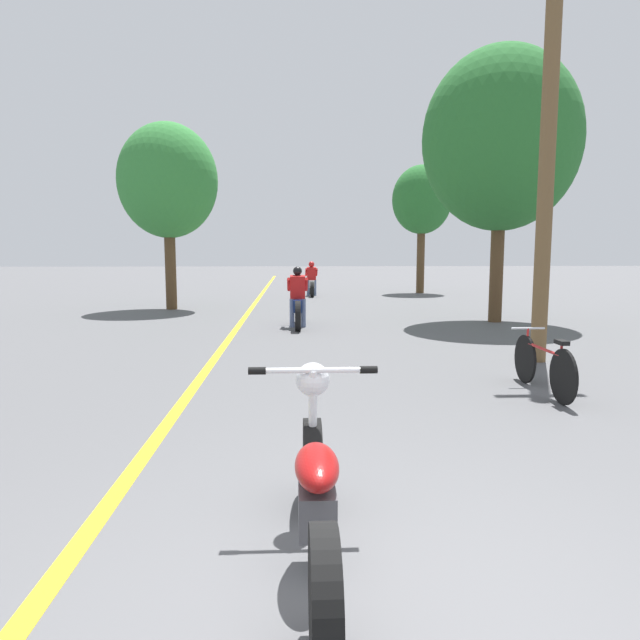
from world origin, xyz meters
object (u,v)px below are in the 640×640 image
Objects in this scene: bicycle_parked at (543,365)px; utility_pole at (548,148)px; roadside_tree_right_near at (501,140)px; motorcycle_rider_far at (312,283)px; motorcycle_rider_lead at (298,304)px; roadside_tree_right_far at (422,201)px; roadside_tree_left at (168,182)px; motorcycle_foreground at (316,492)px.

utility_pole is at bearing 67.94° from bicycle_parked.
motorcycle_rider_far is at bearing 117.19° from roadside_tree_right_near.
motorcycle_rider_lead reaches higher than bicycle_parked.
roadside_tree_right_far reaches higher than motorcycle_rider_far.
roadside_tree_right_near reaches higher than roadside_tree_left.
roadside_tree_right_far is 21.15m from motorcycle_foreground.
utility_pole is 13.94m from motorcycle_rider_far.
utility_pole is 1.18× the size of roadside_tree_left.
motorcycle_rider_far is (-4.52, -1.26, -3.24)m from roadside_tree_right_far.
motorcycle_rider_far is at bearing 103.48° from utility_pole.
utility_pole is 11.28m from roadside_tree_left.
roadside_tree_right_near is at bearing 8.43° from motorcycle_rider_lead.
motorcycle_foreground is (-5.08, -20.26, -3.32)m from roadside_tree_right_far.
roadside_tree_left is at bearing 104.95° from motorcycle_foreground.
roadside_tree_right_near is at bearing 65.75° from motorcycle_foreground.
utility_pole reaches higher than motorcycle_rider_lead.
roadside_tree_right_far is at bearing 84.75° from utility_pole.
utility_pole is 3.64m from bicycle_parked.
roadside_tree_right_near reaches higher than bicycle_parked.
roadside_tree_left is at bearing 132.13° from motorcycle_rider_lead.
bicycle_parked is at bearing -64.53° from motorcycle_rider_lead.
motorcycle_foreground is 1.05× the size of motorcycle_rider_lead.
roadside_tree_right_near is 12.39m from motorcycle_foreground.
motorcycle_rider_lead is (-5.12, -10.27, -3.22)m from roadside_tree_right_far.
roadside_tree_right_near reaches higher than motorcycle_rider_lead.
roadside_tree_right_far is 3.00× the size of bicycle_parked.
roadside_tree_left is 12.82m from bicycle_parked.
motorcycle_foreground is at bearing -114.25° from roadside_tree_right_near.
utility_pole reaches higher than motorcycle_rider_far.
motorcycle_rider_far is at bearing -164.49° from roadside_tree_right_far.
roadside_tree_left is at bearing 158.36° from roadside_tree_right_near.
bicycle_parked is at bearing -81.14° from motorcycle_rider_far.
roadside_tree_left reaches higher than motorcycle_rider_lead.
roadside_tree_left is 2.54× the size of motorcycle_foreground.
roadside_tree_right_far is at bearing 88.45° from roadside_tree_right_near.
roadside_tree_left reaches higher than motorcycle_rider_far.
motorcycle_foreground is (3.77, -14.12, -3.32)m from roadside_tree_left.
motorcycle_foreground is at bearing -89.81° from motorcycle_rider_lead.
utility_pole is 6.34m from motorcycle_rider_lead.
motorcycle_foreground is 1.24× the size of bicycle_parked.
roadside_tree_right_far is at bearing 63.51° from motorcycle_rider_lead.
roadside_tree_right_far is 5.70m from motorcycle_rider_far.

